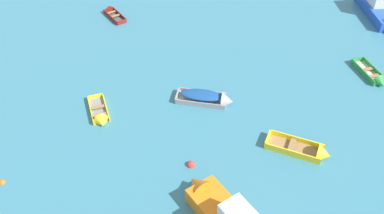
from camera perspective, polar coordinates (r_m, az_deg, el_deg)
The scene contains 8 objects.
rowboat_green_near_left at distance 31.19m, azimuth 22.71°, elevation 3.54°, with size 2.10×3.15×0.86m.
rowboat_yellow_foreground_center at distance 26.49m, azimuth -11.83°, elevation -1.33°, with size 2.07×2.93×0.89m.
rowboat_grey_outer_left at distance 27.01m, azimuth 2.50°, elevation 1.14°, with size 3.60×1.40×1.14m.
rowboat_maroon_cluster_outer at distance 36.52m, azimuth -10.50°, elevation 12.02°, with size 2.42×2.54×0.77m.
motor_launch_blue_far_right at distance 38.22m, azimuth 23.39°, elevation 11.49°, with size 2.94×6.04×2.33m.
rowboat_yellow_outer_right at distance 24.78m, azimuth 15.17°, elevation -5.61°, with size 3.67×1.98×1.08m.
mooring_buoy_outer_edge at distance 23.53m, azimuth -0.16°, elevation -7.57°, with size 0.48×0.48×0.48m, color red.
mooring_buoy_between_boats_left at distance 24.79m, azimuth -23.51°, elevation -9.01°, with size 0.35×0.35×0.35m, color orange.
Camera 1 is at (2.75, 0.10, 17.84)m, focal length 40.93 mm.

